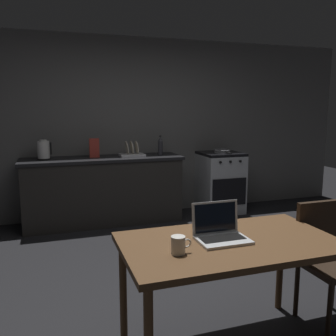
# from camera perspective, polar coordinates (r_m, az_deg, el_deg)

# --- Properties ---
(ground_plane) EXTENTS (12.00, 12.00, 0.00)m
(ground_plane) POSITION_cam_1_polar(r_m,az_deg,el_deg) (3.43, 4.19, -18.01)
(ground_plane) COLOR black
(back_wall) EXTENTS (6.40, 0.10, 2.58)m
(back_wall) POSITION_cam_1_polar(r_m,az_deg,el_deg) (5.49, -2.66, 6.38)
(back_wall) COLOR slate
(back_wall) RESTS_ON ground_plane
(kitchen_counter) EXTENTS (2.16, 0.64, 0.91)m
(kitchen_counter) POSITION_cam_1_polar(r_m,az_deg,el_deg) (5.10, -10.08, -3.41)
(kitchen_counter) COLOR #282623
(kitchen_counter) RESTS_ON ground_plane
(stove_oven) EXTENTS (0.60, 0.62, 0.91)m
(stove_oven) POSITION_cam_1_polar(r_m,az_deg,el_deg) (5.63, 8.18, -2.19)
(stove_oven) COLOR #B7BABF
(stove_oven) RESTS_ON ground_plane
(dining_table) EXTENTS (1.37, 0.78, 0.75)m
(dining_table) POSITION_cam_1_polar(r_m,az_deg,el_deg) (2.39, 9.66, -12.79)
(dining_table) COLOR brown
(dining_table) RESTS_ON ground_plane
(chair) EXTENTS (0.40, 0.40, 0.89)m
(chair) POSITION_cam_1_polar(r_m,az_deg,el_deg) (2.99, 23.58, -12.29)
(chair) COLOR #2D2116
(chair) RESTS_ON ground_plane
(laptop) EXTENTS (0.32, 0.25, 0.23)m
(laptop) POSITION_cam_1_polar(r_m,az_deg,el_deg) (2.36, 8.22, -9.98)
(laptop) COLOR silver
(laptop) RESTS_ON dining_table
(electric_kettle) EXTENTS (0.18, 0.16, 0.26)m
(electric_kettle) POSITION_cam_1_polar(r_m,az_deg,el_deg) (4.96, -18.91, 2.66)
(electric_kettle) COLOR black
(electric_kettle) RESTS_ON kitchen_counter
(bottle) EXTENTS (0.07, 0.07, 0.28)m
(bottle) POSITION_cam_1_polar(r_m,az_deg,el_deg) (5.13, -1.21, 3.47)
(bottle) COLOR #2D2D33
(bottle) RESTS_ON kitchen_counter
(frying_pan) EXTENTS (0.25, 0.42, 0.05)m
(frying_pan) POSITION_cam_1_polar(r_m,az_deg,el_deg) (5.53, 8.51, 2.66)
(frying_pan) COLOR gray
(frying_pan) RESTS_ON stove_oven
(coffee_mug) EXTENTS (0.12, 0.08, 0.10)m
(coffee_mug) POSITION_cam_1_polar(r_m,az_deg,el_deg) (2.12, 1.65, -11.98)
(coffee_mug) COLOR silver
(coffee_mug) RESTS_ON dining_table
(cereal_box) EXTENTS (0.13, 0.05, 0.26)m
(cereal_box) POSITION_cam_1_polar(r_m,az_deg,el_deg) (5.01, -11.48, 3.10)
(cereal_box) COLOR #B2382D
(cereal_box) RESTS_ON kitchen_counter
(dish_rack) EXTENTS (0.34, 0.26, 0.21)m
(dish_rack) POSITION_cam_1_polar(r_m,az_deg,el_deg) (5.09, -5.69, 2.40)
(dish_rack) COLOR silver
(dish_rack) RESTS_ON kitchen_counter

